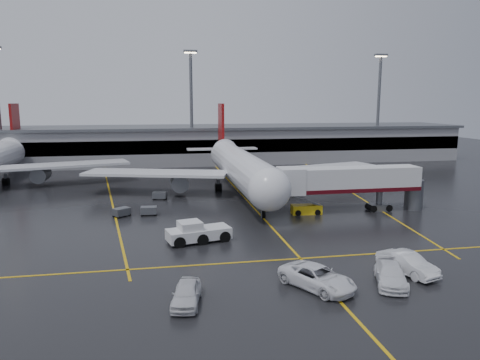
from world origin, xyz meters
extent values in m
plane|color=black|center=(0.00, 0.00, 0.00)|extent=(220.00, 220.00, 0.00)
cube|color=gold|center=(0.00, 0.00, 0.01)|extent=(0.25, 90.00, 0.02)
cube|color=gold|center=(0.00, -22.00, 0.01)|extent=(60.00, 0.25, 0.02)
cube|color=gold|center=(-20.00, 10.00, 0.01)|extent=(9.99, 69.35, 0.02)
cube|color=gold|center=(18.00, 10.00, 0.01)|extent=(7.57, 69.64, 0.02)
cube|color=gray|center=(0.00, 48.00, 4.00)|extent=(120.00, 18.00, 8.00)
cube|color=black|center=(0.00, 39.20, 4.50)|extent=(120.00, 0.40, 3.00)
cube|color=#595B60|center=(0.00, 48.00, 8.30)|extent=(122.00, 19.00, 0.60)
cylinder|color=#595B60|center=(-5.00, 42.00, 12.50)|extent=(0.70, 0.70, 25.00)
cube|color=#595B60|center=(-5.00, 42.00, 25.20)|extent=(3.00, 1.20, 0.50)
cube|color=#FFE5B2|center=(-5.00, 42.00, 24.90)|extent=(2.60, 0.90, 0.20)
cylinder|color=#595B60|center=(40.00, 42.00, 12.50)|extent=(0.70, 0.70, 25.00)
cube|color=#595B60|center=(40.00, 42.00, 25.20)|extent=(3.00, 1.20, 0.50)
cube|color=#FFE5B2|center=(40.00, 42.00, 24.90)|extent=(2.60, 0.90, 0.20)
cylinder|color=silver|center=(0.00, 8.00, 4.20)|extent=(5.20, 36.00, 5.20)
sphere|color=silver|center=(0.00, -10.00, 4.20)|extent=(5.20, 5.20, 5.20)
cone|color=silver|center=(0.00, 29.00, 4.80)|extent=(4.94, 8.00, 4.94)
cube|color=maroon|center=(0.00, 30.00, 9.70)|extent=(0.50, 5.50, 8.50)
cube|color=silver|center=(0.00, 29.00, 5.00)|extent=(14.00, 3.00, 0.25)
cube|color=silver|center=(-13.00, 10.00, 3.40)|extent=(22.80, 11.83, 0.40)
cube|color=silver|center=(13.00, 10.00, 3.40)|extent=(22.80, 11.83, 0.40)
cylinder|color=#595B60|center=(-9.50, 9.00, 2.00)|extent=(2.60, 4.50, 2.60)
cylinder|color=#595B60|center=(9.50, 9.00, 2.00)|extent=(2.60, 4.50, 2.60)
cylinder|color=#595B60|center=(0.00, -7.00, 1.00)|extent=(0.56, 0.56, 2.00)
cylinder|color=#595B60|center=(-3.20, 11.00, 1.00)|extent=(0.56, 0.56, 2.00)
cylinder|color=#595B60|center=(3.20, 11.00, 1.00)|extent=(0.56, 0.56, 2.00)
cylinder|color=black|center=(0.00, -7.00, 0.45)|extent=(0.40, 1.10, 1.10)
cylinder|color=black|center=(-3.20, 11.00, 0.55)|extent=(1.00, 1.40, 1.40)
cylinder|color=black|center=(3.20, 11.00, 0.55)|extent=(1.00, 1.40, 1.40)
cone|color=silver|center=(-42.00, 41.00, 4.80)|extent=(4.94, 8.00, 4.94)
cube|color=maroon|center=(-42.00, 42.00, 9.70)|extent=(0.50, 5.50, 8.50)
cube|color=silver|center=(-42.00, 41.00, 5.00)|extent=(14.00, 3.00, 0.25)
cube|color=silver|center=(-29.00, 22.00, 3.40)|extent=(22.80, 11.83, 0.40)
cylinder|color=#595B60|center=(-32.50, 21.00, 2.00)|extent=(2.60, 4.50, 2.60)
cylinder|color=#595B60|center=(-38.80, 23.00, 1.00)|extent=(0.56, 0.56, 2.00)
cylinder|color=black|center=(-38.80, 23.00, 0.55)|extent=(1.00, 1.40, 1.40)
cube|color=silver|center=(12.00, -6.00, 4.40)|extent=(18.00, 3.20, 3.00)
cube|color=#46060D|center=(12.00, -6.00, 3.10)|extent=(18.00, 3.30, 0.50)
cube|color=silver|center=(3.80, -6.00, 4.40)|extent=(3.00, 3.40, 3.30)
cylinder|color=#595B60|center=(16.00, -6.00, 1.50)|extent=(0.80, 0.80, 3.00)
cube|color=#595B60|center=(16.00, -6.00, 0.45)|extent=(2.60, 1.60, 0.90)
cylinder|color=#595B60|center=(21.00, -6.00, 2.00)|extent=(2.40, 2.40, 4.00)
cylinder|color=black|center=(14.90, -6.00, 0.45)|extent=(0.90, 1.80, 0.90)
cylinder|color=black|center=(17.10, -6.00, 0.45)|extent=(0.90, 1.80, 0.90)
cube|color=silver|center=(-8.73, -15.12, 0.83)|extent=(6.90, 4.02, 1.11)
cube|color=silver|center=(-9.63, -15.34, 1.76)|extent=(2.67, 2.67, 0.93)
cube|color=black|center=(-9.63, -15.34, 1.76)|extent=(2.41, 2.41, 0.83)
cylinder|color=black|center=(-11.08, -15.68, 0.51)|extent=(1.81, 2.98, 1.20)
cylinder|color=black|center=(-8.73, -15.12, 0.51)|extent=(1.81, 2.98, 1.20)
cylinder|color=black|center=(-6.39, -14.57, 0.51)|extent=(1.81, 2.98, 1.20)
cube|color=yellow|center=(5.98, -5.95, 0.59)|extent=(3.92, 1.83, 1.17)
cube|color=#595B60|center=(5.98, -5.95, 1.70)|extent=(3.75, 1.18, 1.34)
cylinder|color=black|center=(4.71, -5.87, 0.32)|extent=(0.85, 1.85, 0.75)
cylinder|color=black|center=(7.26, -6.03, 0.32)|extent=(0.85, 1.85, 0.75)
imported|color=white|center=(-0.81, -28.64, 0.88)|extent=(5.70, 6.93, 1.76)
imported|color=white|center=(5.18, -28.92, 0.80)|extent=(4.09, 5.93, 1.59)
imported|color=silver|center=(7.69, -27.13, 0.89)|extent=(3.44, 5.74, 1.79)
imported|color=silver|center=(-10.92, -29.58, 0.80)|extent=(2.74, 4.98, 1.60)
cube|color=#595B60|center=(-14.01, -3.04, 0.65)|extent=(2.04, 1.37, 0.90)
cylinder|color=black|center=(-14.83, -3.51, 0.18)|extent=(0.40, 0.20, 0.40)
cylinder|color=black|center=(-13.23, -3.57, 0.18)|extent=(0.40, 0.20, 0.40)
cylinder|color=black|center=(-14.79, -2.51, 0.18)|extent=(0.40, 0.20, 0.40)
cylinder|color=black|center=(-13.19, -2.57, 0.18)|extent=(0.40, 0.20, 0.40)
cube|color=#595B60|center=(-17.36, -3.15, 0.65)|extent=(2.38, 2.25, 0.90)
cylinder|color=black|center=(-17.69, -4.03, 0.18)|extent=(0.40, 0.20, 0.40)
cylinder|color=black|center=(-16.42, -3.06, 0.18)|extent=(0.40, 0.20, 0.40)
cylinder|color=black|center=(-18.30, -3.24, 0.18)|extent=(0.40, 0.20, 0.40)
cylinder|color=black|center=(-17.04, -2.26, 0.18)|extent=(0.40, 0.20, 0.40)
cube|color=#595B60|center=(-12.58, 6.31, 0.65)|extent=(2.23, 1.69, 0.90)
cylinder|color=black|center=(-13.46, 5.99, 0.18)|extent=(0.40, 0.20, 0.40)
cylinder|color=black|center=(-11.90, 5.66, 0.18)|extent=(0.40, 0.20, 0.40)
cylinder|color=black|center=(-13.25, 6.97, 0.18)|extent=(0.40, 0.20, 0.40)
cylinder|color=black|center=(-11.69, 6.64, 0.18)|extent=(0.40, 0.20, 0.40)
camera|label=1|loc=(-12.59, -59.86, 14.21)|focal=33.63mm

